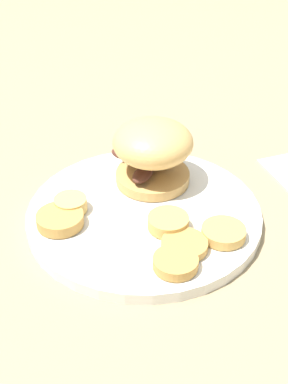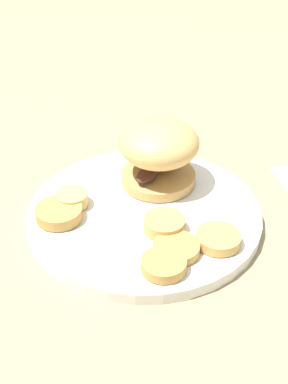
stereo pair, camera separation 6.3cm
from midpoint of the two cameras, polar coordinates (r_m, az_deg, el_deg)
The scene contains 9 objects.
ground_plane at distance 0.66m, azimuth -2.76°, elevation -3.00°, with size 4.00×4.00×0.00m, color #937F5B.
dinner_plate at distance 0.65m, azimuth -2.78°, elevation -2.39°, with size 0.29×0.29×0.02m.
sandwich at distance 0.68m, azimuth -1.91°, elevation 4.42°, with size 0.12×0.11×0.08m.
potato_round_0 at distance 0.61m, azimuth 5.73°, elevation -4.20°, with size 0.05×0.05×0.01m, color tan.
potato_round_1 at distance 0.63m, azimuth -11.80°, elevation -2.98°, with size 0.06×0.06×0.01m, color #BC8942.
potato_round_2 at distance 0.65m, azimuth -10.61°, elevation -1.38°, with size 0.04×0.04×0.02m, color tan.
potato_round_3 at distance 0.62m, azimuth -0.34°, elevation -3.36°, with size 0.05×0.05×0.01m, color tan.
potato_round_4 at distance 0.57m, azimuth 0.16°, elevation -7.65°, with size 0.05×0.05×0.01m, color #BC8942.
potato_round_5 at distance 0.59m, azimuth 1.25°, elevation -5.80°, with size 0.05×0.05×0.01m, color #BC8942.
Camera 1 is at (-0.26, 0.45, 0.41)m, focal length 50.00 mm.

